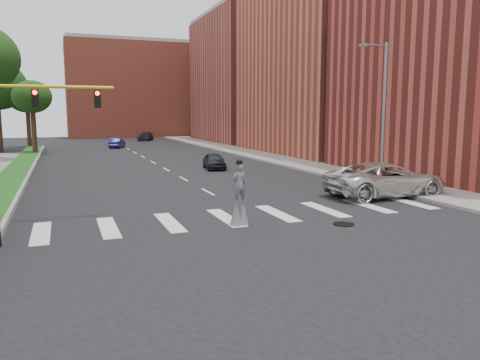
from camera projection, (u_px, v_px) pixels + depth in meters
ground_plane at (260, 220)px, 20.68m from camera, size 160.00×160.00×0.00m
grass_median at (15, 174)px, 35.13m from camera, size 2.00×60.00×0.25m
median_curb at (30, 173)px, 35.49m from camera, size 0.20×60.00×0.28m
sidewalk_right at (276, 158)px, 48.19m from camera, size 5.00×90.00×0.18m
manhole at (344, 224)px, 19.88m from camera, size 0.90×0.90×0.04m
building_mid at (333, 50)px, 54.45m from camera, size 16.00×22.00×24.00m
building_far at (254, 80)px, 76.95m from camera, size 16.00×22.00×20.00m
building_backdrop at (135, 91)px, 93.68m from camera, size 26.00×14.00×18.00m
streetlight at (383, 110)px, 29.36m from camera, size 2.05×0.20×9.00m
traffic_signal at (16, 126)px, 19.42m from camera, size 5.30×0.23×6.20m
stilt_performer at (239, 200)px, 19.62m from camera, size 0.84×0.56×2.81m
suv_crossing at (385, 179)px, 26.48m from camera, size 6.98×3.22×1.94m
car_near at (214, 161)px, 39.45m from camera, size 2.11×4.12×1.34m
car_mid at (117, 143)px, 63.19m from camera, size 2.62×4.17×1.30m
car_far at (146, 137)px, 79.38m from camera, size 3.68×5.21×1.40m
tree_6 at (32, 98)px, 52.44m from camera, size 4.29×4.29×8.32m
tree_7 at (27, 97)px, 62.64m from camera, size 5.13×5.13×9.06m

